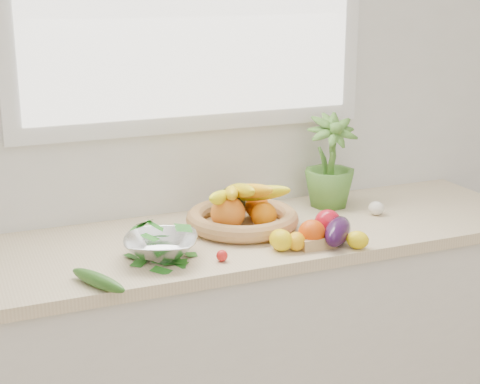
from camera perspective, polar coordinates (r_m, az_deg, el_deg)
name	(u,v)px	position (r m, az deg, el deg)	size (l,w,h in m)	color
back_wall	(192,88)	(2.62, -3.75, 8.04)	(4.50, 0.02, 2.70)	white
counter_cabinet	(225,361)	(2.65, -1.20, -13.00)	(2.20, 0.58, 0.86)	silver
countertop	(224,241)	(2.46, -1.26, -3.81)	(2.24, 0.62, 0.04)	beige
orange_loose	(312,233)	(2.35, 5.60, -3.21)	(0.09, 0.09, 0.09)	#DE4307
lemon_a	(281,240)	(2.31, 3.20, -3.74)	(0.07, 0.09, 0.07)	yellow
lemon_b	(296,241)	(2.32, 4.40, -3.83)	(0.06, 0.07, 0.06)	#EDA00C
lemon_c	(358,240)	(2.35, 9.11, -3.69)	(0.06, 0.07, 0.06)	yellow
apple	(328,223)	(2.45, 6.82, -2.38)	(0.09, 0.09, 0.09)	red
ginger	(318,243)	(2.34, 6.07, -3.94)	(0.12, 0.05, 0.04)	tan
garlic_a	(376,208)	(2.70, 10.53, -1.24)	(0.06, 0.06, 0.05)	white
garlic_b	(273,231)	(2.42, 2.61, -3.04)	(0.05, 0.05, 0.04)	beige
garlic_c	(329,236)	(2.40, 6.89, -3.44)	(0.05, 0.05, 0.04)	white
eggplant	(338,231)	(2.38, 7.58, -3.04)	(0.08, 0.20, 0.08)	#2A0D32
cucumber	(98,280)	(2.08, -10.96, -6.74)	(0.04, 0.22, 0.04)	#2A5318
radish	(222,256)	(2.23, -1.41, -4.96)	(0.04, 0.04, 0.04)	red
potted_herb	(330,161)	(2.74, 7.01, 2.39)	(0.19, 0.19, 0.34)	#4B7F2E
fruit_basket	(241,213)	(2.50, 0.11, -1.62)	(0.40, 0.40, 0.19)	tan
colander_with_spinach	(161,240)	(2.24, -6.15, -3.75)	(0.29, 0.29, 0.12)	silver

